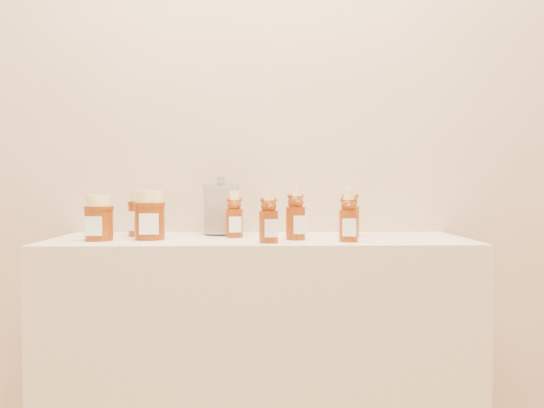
{
  "coord_description": "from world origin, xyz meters",
  "views": [
    {
      "loc": [
        -0.0,
        0.02,
        1.05
      ],
      "look_at": [
        0.03,
        1.52,
        1.0
      ],
      "focal_mm": 35.0,
      "sensor_mm": 36.0,
      "label": 1
    }
  ],
  "objects_px": {
    "honey_jar_left": "(99,218)",
    "display_table": "(260,391)",
    "glass_canister": "(221,207)",
    "bear_bottle_front_left": "(269,213)",
    "bear_bottle_back_left": "(234,211)"
  },
  "relations": [
    {
      "from": "honey_jar_left",
      "to": "display_table",
      "type": "bearing_deg",
      "value": 12.44
    },
    {
      "from": "display_table",
      "to": "honey_jar_left",
      "type": "bearing_deg",
      "value": -172.25
    },
    {
      "from": "honey_jar_left",
      "to": "glass_canister",
      "type": "height_order",
      "value": "glass_canister"
    },
    {
      "from": "display_table",
      "to": "honey_jar_left",
      "type": "relative_size",
      "value": 9.51
    },
    {
      "from": "display_table",
      "to": "bear_bottle_front_left",
      "type": "bearing_deg",
      "value": -79.69
    },
    {
      "from": "bear_bottle_back_left",
      "to": "honey_jar_left",
      "type": "xyz_separation_m",
      "value": [
        -0.37,
        -0.08,
        -0.01
      ]
    },
    {
      "from": "bear_bottle_back_left",
      "to": "bear_bottle_front_left",
      "type": "bearing_deg",
      "value": -64.5
    },
    {
      "from": "bear_bottle_back_left",
      "to": "honey_jar_left",
      "type": "bearing_deg",
      "value": -175.37
    },
    {
      "from": "display_table",
      "to": "honey_jar_left",
      "type": "xyz_separation_m",
      "value": [
        -0.45,
        -0.06,
        0.51
      ]
    },
    {
      "from": "glass_canister",
      "to": "bear_bottle_front_left",
      "type": "bearing_deg",
      "value": -58.24
    },
    {
      "from": "display_table",
      "to": "bear_bottle_back_left",
      "type": "height_order",
      "value": "bear_bottle_back_left"
    },
    {
      "from": "bear_bottle_back_left",
      "to": "bear_bottle_front_left",
      "type": "relative_size",
      "value": 0.98
    },
    {
      "from": "bear_bottle_front_left",
      "to": "honey_jar_left",
      "type": "distance_m",
      "value": 0.47
    },
    {
      "from": "display_table",
      "to": "bear_bottle_back_left",
      "type": "xyz_separation_m",
      "value": [
        -0.07,
        0.02,
        0.53
      ]
    },
    {
      "from": "glass_canister",
      "to": "honey_jar_left",
      "type": "bearing_deg",
      "value": -153.26
    }
  ]
}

